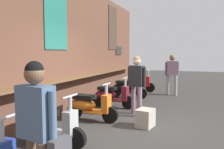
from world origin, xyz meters
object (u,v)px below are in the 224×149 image
at_px(shopper_with_handbag, 37,122).
at_px(shopper_passing, 172,70).
at_px(scooter_black, 127,88).
at_px(shopper_browsing, 137,79).
at_px(scooter_red, 137,83).
at_px(scooter_orange, 89,105).
at_px(merchandise_crate, 145,118).
at_px(scooter_silver, 48,124).
at_px(scooter_maroon, 111,95).

bearing_deg(shopper_with_handbag, shopper_passing, 4.73).
distance_m(scooter_black, shopper_browsing, 2.59).
height_order(scooter_red, shopper_with_handbag, shopper_with_handbag).
height_order(scooter_black, shopper_with_handbag, shopper_with_handbag).
bearing_deg(scooter_orange, merchandise_crate, 1.19).
relative_size(scooter_silver, merchandise_crate, 3.26).
bearing_deg(shopper_browsing, scooter_maroon, 74.97).
xyz_separation_m(scooter_orange, shopper_browsing, (0.93, -0.99, 0.60)).
bearing_deg(scooter_silver, shopper_browsing, 71.57).
bearing_deg(shopper_browsing, merchandise_crate, -137.84).
xyz_separation_m(scooter_red, shopper_passing, (-0.41, -1.54, 0.62)).
relative_size(shopper_passing, merchandise_crate, 3.83).
height_order(shopper_with_handbag, shopper_passing, shopper_passing).
xyz_separation_m(scooter_black, shopper_passing, (1.21, -1.54, 0.62)).
bearing_deg(shopper_passing, shopper_browsing, 158.00).
bearing_deg(scooter_black, merchandise_crate, -70.37).
xyz_separation_m(scooter_red, shopper_browsing, (-3.94, -0.99, 0.60)).
xyz_separation_m(scooter_red, shopper_with_handbag, (-8.14, -1.00, 0.59)).
distance_m(scooter_red, merchandise_crate, 5.10).
bearing_deg(merchandise_crate, shopper_with_handbag, 172.09).
relative_size(scooter_orange, shopper_browsing, 0.87).
height_order(scooter_orange, shopper_with_handbag, shopper_with_handbag).
distance_m(scooter_orange, scooter_black, 3.25).
xyz_separation_m(scooter_orange, scooter_maroon, (1.54, 0.00, 0.00)).
distance_m(scooter_silver, scooter_orange, 1.70).
relative_size(scooter_black, shopper_browsing, 0.87).
height_order(scooter_black, merchandise_crate, scooter_black).
height_order(scooter_silver, scooter_maroon, same).
height_order(shopper_passing, merchandise_crate, shopper_passing).
distance_m(shopper_browsing, shopper_passing, 3.57).
distance_m(scooter_maroon, scooter_black, 1.71).
xyz_separation_m(scooter_silver, shopper_passing, (6.16, -1.54, 0.62)).
bearing_deg(shopper_passing, scooter_maroon, 139.09).
distance_m(scooter_orange, scooter_red, 4.87).
xyz_separation_m(scooter_silver, scooter_black, (4.95, -0.00, 0.00)).
distance_m(scooter_orange, merchandise_crate, 1.46).
xyz_separation_m(shopper_with_handbag, shopper_passing, (7.72, -0.55, 0.03)).
height_order(scooter_orange, scooter_red, same).
xyz_separation_m(scooter_black, shopper_browsing, (-2.31, -0.99, 0.60)).
height_order(scooter_red, shopper_browsing, shopper_browsing).
bearing_deg(shopper_passing, merchandise_crate, 165.71).
xyz_separation_m(scooter_orange, scooter_black, (3.25, -0.00, 0.00)).
bearing_deg(scooter_black, scooter_orange, -94.30).
xyz_separation_m(shopper_browsing, merchandise_crate, (-0.95, -0.46, -0.78)).
bearing_deg(scooter_maroon, merchandise_crate, -46.58).
xyz_separation_m(shopper_with_handbag, shopper_browsing, (4.20, 0.01, 0.01)).
height_order(scooter_orange, shopper_passing, shopper_passing).
bearing_deg(scooter_black, shopper_passing, 33.89).
bearing_deg(scooter_silver, shopper_with_handbag, -55.33).
distance_m(scooter_orange, shopper_browsing, 1.49).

